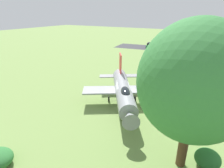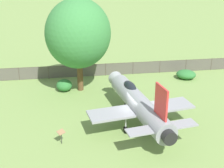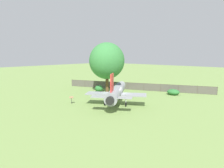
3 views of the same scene
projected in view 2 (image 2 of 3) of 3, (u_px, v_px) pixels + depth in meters
The scene contains 7 objects.
ground_plane at pixel (138, 124), 25.96m from camera, with size 200.00×200.00×0.00m, color #75934C.
display_jet at pixel (138, 102), 25.56m from camera, with size 11.33×8.84×5.04m.
shade_tree at pixel (78, 34), 30.53m from camera, with size 7.20×6.58×9.74m.
perimeter_fence at pixel (119, 68), 36.87m from camera, with size 11.97×28.27×1.55m.
shrub_near_fence at pixel (186, 74), 35.77m from camera, with size 1.99×2.29×1.05m.
shrub_by_tree at pixel (64, 85), 32.37m from camera, with size 1.66×1.69×1.27m.
info_plaque at pixel (61, 134), 22.89m from camera, with size 0.71×0.62×1.14m.
Camera 2 is at (22.58, 3.42, 13.02)m, focal length 48.54 mm.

